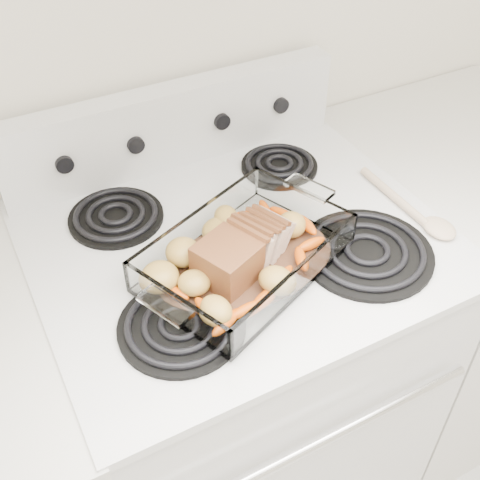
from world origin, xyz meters
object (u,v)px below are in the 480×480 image
counter_right (444,287)px  baking_dish (245,259)px  electric_range (238,374)px  pork_roast (236,252)px

counter_right → baking_dish: (-0.70, -0.09, 0.50)m
electric_range → counter_right: bearing=-0.1°
counter_right → baking_dish: baking_dish is taller
counter_right → pork_roast: (-0.71, -0.09, 0.52)m
counter_right → baking_dish: bearing=-172.7°
electric_range → baking_dish: (-0.03, -0.09, 0.48)m
electric_range → baking_dish: bearing=-108.6°
electric_range → baking_dish: 0.49m
electric_range → pork_roast: bearing=-118.7°
baking_dish → pork_roast: size_ratio=1.85×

